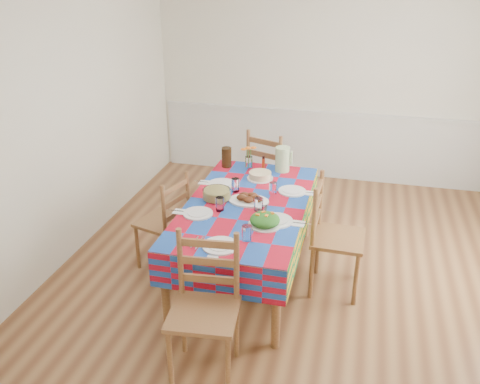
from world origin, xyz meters
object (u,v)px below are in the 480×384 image
dining_table (247,212)px  chair_right (333,237)px  meat_platter (249,199)px  tea_pitcher (227,157)px  chair_far (270,175)px  chair_left (166,222)px  chair_near (205,309)px  green_pitcher (283,159)px

dining_table → chair_right: bearing=0.1°
meat_platter → chair_right: 0.81m
tea_pitcher → chair_far: chair_far is taller
dining_table → chair_left: size_ratio=2.04×
dining_table → tea_pitcher: bearing=116.9°
chair_near → chair_left: size_ratio=1.10×
tea_pitcher → chair_left: size_ratio=0.22×
meat_platter → chair_left: chair_left is taller
dining_table → chair_far: 1.24m
chair_left → chair_right: (1.55, 0.01, 0.05)m
dining_table → chair_left: 0.81m
chair_left → chair_far: bearing=164.5°
dining_table → chair_left: (-0.78, -0.01, -0.20)m
meat_platter → chair_far: (-0.03, 1.19, -0.27)m
chair_far → chair_left: (-0.76, -1.24, -0.05)m
dining_table → chair_far: chair_far is taller
tea_pitcher → green_pitcher: bearing=2.4°
chair_near → tea_pitcher: bearing=95.5°
tea_pitcher → chair_near: (0.40, -2.02, -0.34)m
tea_pitcher → chair_right: size_ratio=0.20×
chair_left → chair_near: bearing=48.7°
meat_platter → chair_near: (-0.01, -1.26, -0.27)m
tea_pitcher → chair_far: 0.67m
dining_table → chair_right: (0.77, 0.00, -0.16)m
green_pitcher → meat_platter: bearing=-101.9°
dining_table → green_pitcher: green_pitcher is taller
green_pitcher → dining_table: bearing=-102.1°
green_pitcher → chair_far: size_ratio=0.24×
chair_near → chair_right: (0.78, 1.22, -0.00)m
tea_pitcher → meat_platter: bearing=-61.6°
tea_pitcher → chair_right: bearing=-34.1°
tea_pitcher → chair_far: (0.39, 0.43, -0.34)m
meat_platter → tea_pitcher: 0.87m
chair_near → chair_left: chair_near is taller
dining_table → chair_far: (-0.02, 1.23, -0.15)m
meat_platter → tea_pitcher: tea_pitcher is taller
green_pitcher → chair_right: bearing=-54.0°
chair_right → chair_far: bearing=34.4°
dining_table → tea_pitcher: tea_pitcher is taller
green_pitcher → chair_far: chair_far is taller
green_pitcher → tea_pitcher: 0.58m
meat_platter → chair_near: chair_near is taller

